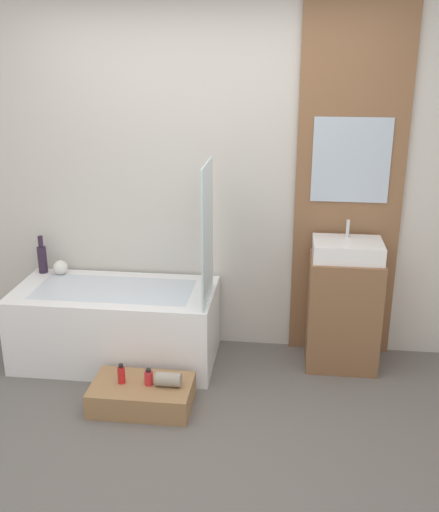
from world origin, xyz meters
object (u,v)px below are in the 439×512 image
Objects in this scene: wooden_step_bench at (142,395)px; bottle_soap_secondary at (149,377)px; sink at (348,250)px; bottle_soap_primary at (121,374)px; vase_tall_dark at (42,258)px; vase_round_light at (60,267)px; bathtub at (116,324)px.

bottle_soap_secondary is (0.05, 0.00, 0.13)m from wooden_step_bench.
bottle_soap_primary is at bearing -153.26° from sink.
sink is at bearing 29.88° from bottle_soap_secondary.
sink reaches higher than vase_tall_dark.
vase_tall_dark is 2.68× the size of vase_round_light.
sink is at bearing 28.96° from wooden_step_bench.
bathtub is 0.71m from wooden_step_bench.
bottle_soap_secondary is (1.01, -0.86, -0.46)m from vase_tall_dark.
bathtub is at bearing -175.48° from sink.
sink is at bearing 4.52° from bathtub.
vase_tall_dark is (-2.26, 0.14, -0.20)m from sink.
bottle_soap_secondary reaches higher than wooden_step_bench.
sink reaches higher than vase_round_light.
sink is 1.73m from bottle_soap_primary.
sink is 3.57× the size of bottle_soap_primary.
bathtub is 0.63m from bottle_soap_primary.
vase_round_light is 1.15m from bottle_soap_primary.
wooden_step_bench is at bearing -45.74° from vase_round_light.
vase_tall_dark is 0.16m from vase_round_light.
vase_round_light is at bearing 134.26° from wooden_step_bench.
sink is (1.63, 0.13, 0.60)m from bathtub.
vase_tall_dark reaches higher than wooden_step_bench.
bottle_soap_primary is (0.69, -0.84, -0.39)m from vase_round_light.
sink is 2.14m from vase_round_light.
vase_tall_dark is at bearing 139.67° from bottle_soap_secondary.
bottle_soap_secondary is (0.18, 0.00, -0.01)m from bottle_soap_primary.
vase_round_light is 0.97× the size of bottle_soap_secondary.
sink is 1.62× the size of vase_tall_dark.
bottle_soap_secondary is at bearing -150.12° from sink.
bathtub is 0.79m from vase_tall_dark.
vase_round_light is at bearing 129.40° from bottle_soap_primary.
bottle_soap_primary is 0.18m from bottle_soap_secondary.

